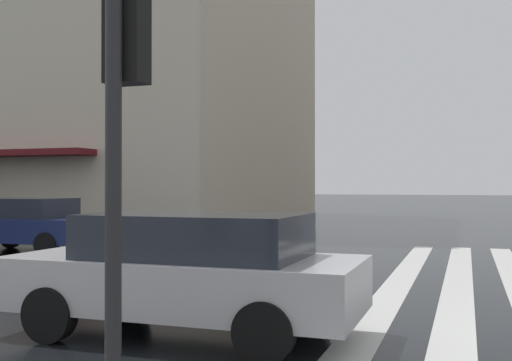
# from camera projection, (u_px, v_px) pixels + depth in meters

# --- Properties ---
(haussmann_block_mid) EXTENTS (18.82, 28.42, 20.12)m
(haussmann_block_mid) POSITION_uv_depth(u_px,v_px,m) (36.00, 44.00, 34.85)
(haussmann_block_mid) COLOR beige
(haussmann_block_mid) RESTS_ON ground_plane
(traffic_signal_post) EXTENTS (0.44, 0.30, 3.20)m
(traffic_signal_post) POSITION_uv_depth(u_px,v_px,m) (123.00, 88.00, 4.52)
(traffic_signal_post) COLOR #232326
(traffic_signal_post) RESTS_ON sidewalk_pavement
(car_silver) EXTENTS (1.85, 4.10, 1.41)m
(car_silver) POSITION_uv_depth(u_px,v_px,m) (188.00, 270.00, 7.09)
(car_silver) COLOR #B7B7BC
(car_silver) RESTS_ON ground_plane
(car_navy) EXTENTS (1.85, 4.10, 1.41)m
(car_navy) POSITION_uv_depth(u_px,v_px,m) (26.00, 223.00, 15.76)
(car_navy) COLOR navy
(car_navy) RESTS_ON ground_plane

